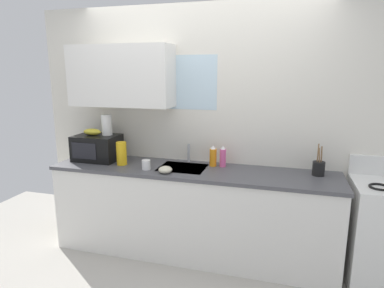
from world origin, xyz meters
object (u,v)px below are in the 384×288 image
Objects in this scene: paper_towel_roll at (107,125)px; utensil_crock at (319,168)px; dish_soap_bottle_pink at (223,157)px; small_bowl at (165,170)px; banana_bunch at (92,132)px; dish_soap_bottle_orange at (213,156)px; mug_white at (146,165)px; cereal_canister at (122,153)px; microwave at (97,148)px.

paper_towel_roll reaches higher than utensil_crock.
small_bowl is at bearing -142.82° from dish_soap_bottle_pink.
small_bowl is at bearing -15.21° from banana_bunch.
dish_soap_bottle_orange is (1.30, 0.11, -0.21)m from banana_bunch.
dish_soap_bottle_pink reaches higher than dish_soap_bottle_orange.
mug_white is 0.32× the size of utensil_crock.
cereal_canister is (0.24, -0.15, -0.26)m from paper_towel_roll.
microwave is 0.27m from paper_towel_roll.
banana_bunch is at bearing -175.29° from dish_soap_bottle_orange.
utensil_crock is at bearing 13.06° from small_bowl.
dish_soap_bottle_pink is at bearing 11.94° from cereal_canister.
banana_bunch is at bearing 165.62° from cereal_canister.
small_bowl is (0.92, -0.25, -0.27)m from banana_bunch.
banana_bunch is at bearing -161.57° from paper_towel_roll.
microwave is 0.91m from small_bowl.
banana_bunch reaches higher than cereal_canister.
dish_soap_bottle_pink is 0.72× the size of utensil_crock.
mug_white is at bearing -15.20° from banana_bunch.
paper_towel_roll is 1.04× the size of dish_soap_bottle_orange.
dish_soap_bottle_pink is 2.25× the size of mug_white.
dish_soap_bottle_pink is 0.76m from mug_white.
small_bowl is (0.87, -0.25, -0.10)m from microwave.
paper_towel_roll is at bearing 156.40° from mug_white.
microwave is 2.16× the size of dish_soap_bottle_orange.
paper_towel_roll is 0.93× the size of cereal_canister.
utensil_crock is (1.00, -0.04, -0.03)m from dish_soap_bottle_orange.
small_bowl is at bearing -15.94° from microwave.
dish_soap_bottle_orange is at bearing 2.84° from paper_towel_roll.
paper_towel_roll is at bearing -177.16° from dish_soap_bottle_orange.
banana_bunch is 2.31m from utensil_crock.
banana_bunch is 0.93× the size of dish_soap_bottle_pink.
cereal_canister is at bearing -174.91° from utensil_crock.
dish_soap_bottle_orange is at bearing 43.21° from small_bowl.
banana_bunch is 1.54× the size of small_bowl.
microwave reaches higher than small_bowl.
dish_soap_bottle_pink is at bearing 177.23° from utensil_crock.
dish_soap_bottle_orange is at bearing 177.87° from utensil_crock.
microwave is 2.15× the size of dish_soap_bottle_pink.
paper_towel_roll is 1.69× the size of small_bowl.
banana_bunch is 0.99m from small_bowl.
banana_bunch reaches higher than dish_soap_bottle_orange.
utensil_crock is (1.60, 0.26, 0.02)m from mug_white.
dish_soap_bottle_pink reaches higher than mug_white.
microwave is at bearing -178.18° from utensil_crock.
utensil_crock is (2.30, 0.07, -0.23)m from banana_bunch.
cereal_canister is (0.34, -0.10, -0.02)m from microwave.
dish_soap_bottle_pink is 1.03m from cereal_canister.
dish_soap_bottle_pink is (1.25, 0.06, -0.28)m from paper_towel_roll.
paper_towel_roll reaches higher than dish_soap_bottle_orange.
banana_bunch is 1.32m from dish_soap_bottle_orange.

